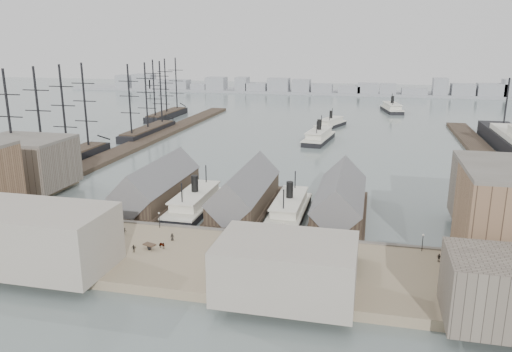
% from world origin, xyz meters
% --- Properties ---
extents(ground, '(900.00, 900.00, 0.00)m').
position_xyz_m(ground, '(0.00, 0.00, 0.00)').
color(ground, slate).
rests_on(ground, ground).
extents(quay, '(180.00, 30.00, 2.00)m').
position_xyz_m(quay, '(0.00, -20.00, 1.00)').
color(quay, '#827257').
rests_on(quay, ground).
extents(seawall, '(180.00, 1.20, 2.30)m').
position_xyz_m(seawall, '(0.00, -5.20, 1.15)').
color(seawall, '#59544C').
rests_on(seawall, ground).
extents(west_wharf, '(10.00, 220.00, 1.60)m').
position_xyz_m(west_wharf, '(-68.00, 100.00, 0.80)').
color(west_wharf, '#2D231C').
rests_on(west_wharf, ground).
extents(east_wharf, '(10.00, 180.00, 1.60)m').
position_xyz_m(east_wharf, '(78.00, 90.00, 0.80)').
color(east_wharf, '#2D231C').
rests_on(east_wharf, ground).
extents(ferry_shed_west, '(14.00, 42.00, 12.60)m').
position_xyz_m(ferry_shed_west, '(-26.00, 16.88, 4.64)').
color(ferry_shed_west, '#2D231C').
rests_on(ferry_shed_west, ground).
extents(ferry_shed_center, '(14.00, 42.00, 12.60)m').
position_xyz_m(ferry_shed_center, '(0.00, 16.88, 4.64)').
color(ferry_shed_center, '#2D231C').
rests_on(ferry_shed_center, ground).
extents(ferry_shed_east, '(14.00, 42.00, 12.60)m').
position_xyz_m(ferry_shed_east, '(26.00, 16.88, 4.64)').
color(ferry_shed_east, '#2D231C').
rests_on(ferry_shed_east, ground).
extents(warehouse_west_back, '(26.00, 20.00, 14.00)m').
position_xyz_m(warehouse_west_back, '(-70.00, 18.00, 9.00)').
color(warehouse_west_back, '#60564C').
rests_on(warehouse_west_back, west_land).
extents(street_bldg_center, '(24.00, 16.00, 10.00)m').
position_xyz_m(street_bldg_center, '(20.00, -32.00, 7.00)').
color(street_bldg_center, gray).
rests_on(street_bldg_center, quay).
extents(street_bldg_west, '(30.00, 16.00, 12.00)m').
position_xyz_m(street_bldg_west, '(-30.00, -32.00, 8.00)').
color(street_bldg_west, gray).
rests_on(street_bldg_west, quay).
extents(street_bldg_east, '(18.00, 14.00, 11.00)m').
position_xyz_m(street_bldg_east, '(55.00, -33.00, 7.50)').
color(street_bldg_east, '#60564C').
rests_on(street_bldg_east, quay).
extents(lamp_post_far_w, '(0.44, 0.44, 3.92)m').
position_xyz_m(lamp_post_far_w, '(-45.00, -7.00, 4.71)').
color(lamp_post_far_w, black).
rests_on(lamp_post_far_w, quay).
extents(lamp_post_near_w, '(0.44, 0.44, 3.92)m').
position_xyz_m(lamp_post_near_w, '(-15.00, -7.00, 4.71)').
color(lamp_post_near_w, black).
rests_on(lamp_post_near_w, quay).
extents(lamp_post_near_e, '(0.44, 0.44, 3.92)m').
position_xyz_m(lamp_post_near_e, '(15.00, -7.00, 4.71)').
color(lamp_post_near_e, black).
rests_on(lamp_post_near_e, quay).
extents(lamp_post_far_e, '(0.44, 0.44, 3.92)m').
position_xyz_m(lamp_post_far_e, '(45.00, -7.00, 4.71)').
color(lamp_post_far_e, black).
rests_on(lamp_post_far_e, quay).
extents(far_shore, '(500.00, 40.00, 15.72)m').
position_xyz_m(far_shore, '(-2.07, 334.14, 3.91)').
color(far_shore, gray).
rests_on(far_shore, ground).
extents(ferry_docked_west, '(8.88, 29.60, 10.57)m').
position_xyz_m(ferry_docked_west, '(-13.00, 12.37, 2.48)').
color(ferry_docked_west, black).
rests_on(ferry_docked_west, ground).
extents(ferry_docked_east, '(8.54, 28.47, 10.17)m').
position_xyz_m(ferry_docked_east, '(13.00, 13.53, 2.38)').
color(ferry_docked_east, black).
rests_on(ferry_docked_east, ground).
extents(ferry_open_near, '(12.99, 31.73, 11.01)m').
position_xyz_m(ferry_open_near, '(9.35, 117.11, 2.58)').
color(ferry_open_near, black).
rests_on(ferry_open_near, ground).
extents(ferry_open_mid, '(16.14, 27.49, 9.41)m').
position_xyz_m(ferry_open_mid, '(11.09, 159.25, 2.21)').
color(ferry_open_mid, black).
rests_on(ferry_open_mid, ground).
extents(ferry_open_far, '(15.25, 32.24, 11.08)m').
position_xyz_m(ferry_open_far, '(44.98, 228.44, 2.60)').
color(ferry_open_far, black).
rests_on(ferry_open_far, ground).
extents(sailing_ship_near, '(9.01, 62.06, 37.04)m').
position_xyz_m(sailing_ship_near, '(-79.22, 46.15, 2.72)').
color(sailing_ship_near, black).
rests_on(sailing_ship_near, ground).
extents(sailing_ship_mid, '(8.58, 49.57, 35.27)m').
position_xyz_m(sailing_ship_mid, '(-75.05, 115.05, 2.53)').
color(sailing_ship_mid, black).
rests_on(sailing_ship_mid, ground).
extents(sailing_ship_far, '(8.55, 47.50, 35.15)m').
position_xyz_m(sailing_ship_far, '(-88.43, 169.95, 2.54)').
color(sailing_ship_far, black).
rests_on(sailing_ship_far, ground).
extents(tram, '(2.68, 10.09, 3.58)m').
position_xyz_m(tram, '(30.41, -18.16, 3.84)').
color(tram, black).
rests_on(tram, quay).
extents(horse_cart_left, '(4.85, 3.07, 1.66)m').
position_xyz_m(horse_cart_left, '(-45.31, -18.37, 2.83)').
color(horse_cart_left, black).
rests_on(horse_cart_left, quay).
extents(horse_cart_center, '(4.90, 2.70, 1.50)m').
position_xyz_m(horse_cart_center, '(-10.38, -18.63, 2.78)').
color(horse_cart_center, black).
rests_on(horse_cart_center, quay).
extents(horse_cart_right, '(4.55, 1.55, 1.48)m').
position_xyz_m(horse_cart_right, '(17.70, -23.29, 2.77)').
color(horse_cart_right, black).
rests_on(horse_cart_right, quay).
extents(pedestrian_0, '(0.68, 0.53, 1.75)m').
position_xyz_m(pedestrian_0, '(-48.36, -12.89, 2.88)').
color(pedestrian_0, black).
rests_on(pedestrian_0, quay).
extents(pedestrian_1, '(1.03, 0.93, 1.73)m').
position_xyz_m(pedestrian_1, '(-36.81, -16.51, 2.87)').
color(pedestrian_1, black).
rests_on(pedestrian_1, quay).
extents(pedestrian_2, '(1.15, 1.10, 1.57)m').
position_xyz_m(pedestrian_2, '(-21.18, -12.75, 2.78)').
color(pedestrian_2, black).
rests_on(pedestrian_2, quay).
extents(pedestrian_3, '(1.06, 0.70, 1.68)m').
position_xyz_m(pedestrian_3, '(-14.51, -21.49, 2.84)').
color(pedestrian_3, black).
rests_on(pedestrian_3, quay).
extents(pedestrian_4, '(0.96, 0.79, 1.70)m').
position_xyz_m(pedestrian_4, '(-9.03, -13.62, 2.85)').
color(pedestrian_4, black).
rests_on(pedestrian_4, quay).
extents(pedestrian_5, '(0.78, 0.71, 1.74)m').
position_xyz_m(pedestrian_5, '(8.16, -20.06, 2.87)').
color(pedestrian_5, black).
rests_on(pedestrian_5, quay).
extents(pedestrian_6, '(0.89, 0.76, 1.60)m').
position_xyz_m(pedestrian_6, '(15.65, -11.62, 2.80)').
color(pedestrian_6, black).
rests_on(pedestrian_6, quay).
extents(pedestrian_7, '(1.18, 0.95, 1.60)m').
position_xyz_m(pedestrian_7, '(22.41, -20.03, 2.80)').
color(pedestrian_7, black).
rests_on(pedestrian_7, quay).
extents(pedestrian_8, '(1.07, 0.97, 1.75)m').
position_xyz_m(pedestrian_8, '(47.89, -11.71, 2.87)').
color(pedestrian_8, black).
rests_on(pedestrian_8, quay).
extents(pedestrian_9, '(0.98, 0.80, 1.73)m').
position_xyz_m(pedestrian_9, '(54.22, -21.61, 2.87)').
color(pedestrian_9, black).
rests_on(pedestrian_9, quay).
extents(pedestrian_10, '(0.54, 0.69, 1.76)m').
position_xyz_m(pedestrian_10, '(8.46, -14.95, 2.88)').
color(pedestrian_10, black).
rests_on(pedestrian_10, quay).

